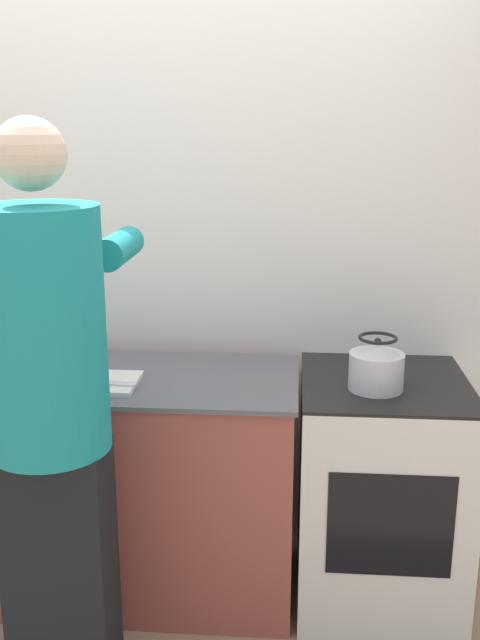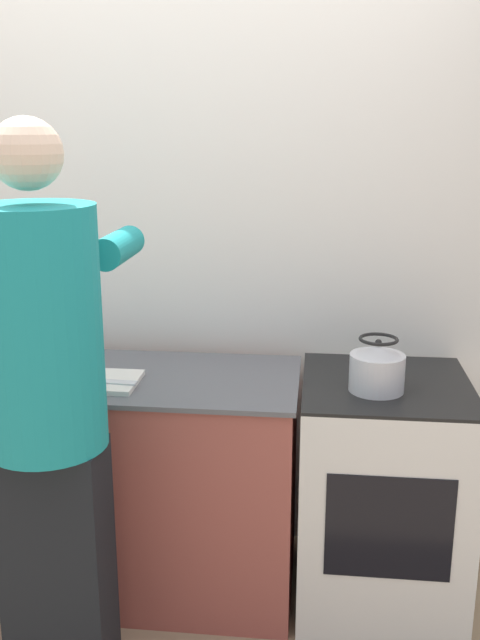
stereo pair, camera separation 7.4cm
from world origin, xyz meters
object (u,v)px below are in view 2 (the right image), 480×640
person (47,405)px  knife (102,381)px  cutting_board (98,381)px  kettle (377,368)px  oven (381,492)px

person → knife: bearing=85.2°
person → cutting_board: (0.01, 0.45, -0.09)m
knife → kettle: 0.98m
cutting_board → person: bearing=-91.4°
oven → person: person is taller
knife → kettle: bearing=8.6°
oven → kettle: size_ratio=4.51×
person → knife: size_ratio=7.42×
person → kettle: person is taller
cutting_board → kettle: (1.00, 0.05, 0.07)m
person → knife: person is taller
cutting_board → kettle: size_ratio=1.50×
oven → kettle: bearing=-118.8°
oven → person: bearing=-151.1°
person → cutting_board: bearing=88.6°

